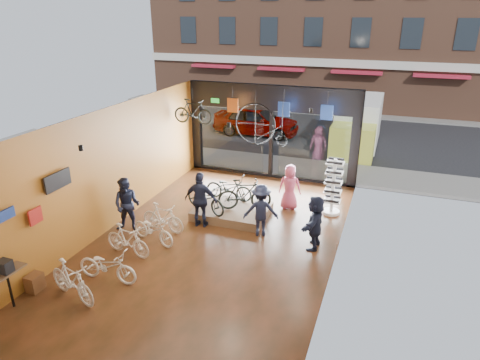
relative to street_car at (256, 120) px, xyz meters
The scene contains 34 objects.
ground_plane 12.30m from the street_car, 77.92° to the right, with size 7.00×12.00×0.04m, color black.
ceiling 12.64m from the street_car, 77.92° to the right, with size 7.00×12.00×0.04m, color black.
wall_left 12.09m from the street_car, 94.53° to the right, with size 0.04×12.00×3.80m, color #A45221.
wall_right 13.50m from the street_car, 63.10° to the right, with size 0.04×12.00×3.80m, color beige.
wall_back 18.24m from the street_car, 81.89° to the right, with size 7.00×0.04×3.80m, color beige.
storefront 6.62m from the street_car, 66.82° to the right, with size 7.00×0.26×3.80m, color black, non-canonical shape.
exit_sign 6.52m from the street_car, 88.42° to the right, with size 0.35×0.06×0.18m, color #198C26.
street_road 4.03m from the street_car, 49.42° to the left, with size 30.00×18.00×0.02m, color black.
sidewalk_near 5.49m from the street_car, 61.84° to the right, with size 30.00×2.40×0.12m, color slate.
sidewalk_far 7.49m from the street_car, 69.85° to the left, with size 30.00×2.00×0.12m, color slate.
opposite_building 11.63m from the street_car, 74.87° to the left, with size 26.00×5.00×14.00m, color brown.
street_car is the anchor object (origin of this frame).
box_truck 5.61m from the street_car, 10.28° to the right, with size 2.03×6.09×2.40m, color silver, non-canonical shape.
floor_bike_1 15.55m from the street_car, 88.48° to the right, with size 0.47×1.65×0.99m, color beige.
floor_bike_2 14.65m from the street_car, 87.09° to the right, with size 0.58×1.66×0.87m, color beige.
floor_bike_3 13.38m from the street_car, 87.86° to the right, with size 0.43×1.53×0.92m, color beige.
floor_bike_4 12.54m from the street_car, 86.24° to the right, with size 0.56×1.60×0.84m, color beige.
floor_bike_5 11.80m from the street_car, 86.43° to the right, with size 0.43×1.52×0.91m, color beige.
display_platform 10.35m from the street_car, 76.61° to the right, with size 2.40×1.80×0.30m, color #462E1F.
display_bike_left 10.69m from the street_car, 81.06° to the right, with size 0.61×1.76×0.92m, color black.
display_bike_mid 10.40m from the street_car, 74.23° to the right, with size 0.50×1.78×1.07m, color black.
display_bike_right 9.66m from the street_car, 77.76° to the right, with size 0.59×1.70×0.89m, color black.
customer_1 12.12m from the street_car, 91.40° to the right, with size 0.85×0.66×1.75m, color #161C33.
customer_2 11.20m from the street_car, 81.12° to the right, with size 1.07×0.45×1.83m, color #161C33.
customer_3 11.58m from the street_car, 71.41° to the right, with size 1.07×0.62×1.66m, color #161C33.
customer_4 9.69m from the street_car, 65.25° to the right, with size 0.78×0.51×1.60m, color #CC4C72.
customer_5 12.40m from the street_car, 64.28° to the right, with size 1.52×0.48×1.63m, color #161C33.
sunglasses_rack 10.32m from the street_car, 57.65° to the right, with size 0.58×0.48×1.96m, color white, non-canonical shape.
wall_merch 15.53m from the street_car, 92.99° to the right, with size 0.40×2.40×2.60m, color navy, non-canonical shape.
penny_farthing 8.04m from the street_car, 70.31° to the right, with size 1.96×0.06×1.57m, color black, non-canonical shape.
hung_bike 8.08m from the street_car, 90.23° to the right, with size 0.45×1.58×0.95m, color black.
jersey_left 7.26m from the street_car, 80.01° to the right, with size 0.45×0.03×0.55m, color #CC5919.
jersey_mid 7.86m from the street_car, 64.50° to the right, with size 0.45×0.03×0.55m, color #1E3F99.
jersey_right 8.64m from the street_car, 54.56° to the right, with size 0.45×0.03×0.55m, color #1E3F99.
Camera 1 is at (4.52, -10.22, 6.47)m, focal length 32.00 mm.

